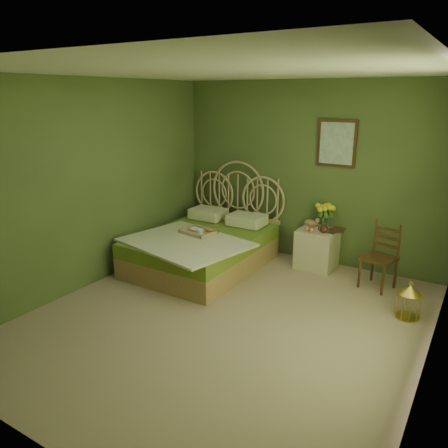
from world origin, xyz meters
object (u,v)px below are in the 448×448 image
Objects in this scene: bed at (204,245)px; chair at (381,252)px; nightstand at (318,243)px; birdcage at (409,302)px.

chair is at bearing 14.57° from bed.
bed is 2.40m from chair.
nightstand is at bearing -177.22° from chair.
birdcage is at bearing -39.49° from chair.
nightstand is 0.94m from chair.
chair is at bearing -13.02° from nightstand.
birdcage is at bearing -1.97° from bed.
bed is at bearing -150.11° from nightstand.
bed is 2.80m from birdcage.
chair is at bearing 124.71° from birdcage.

